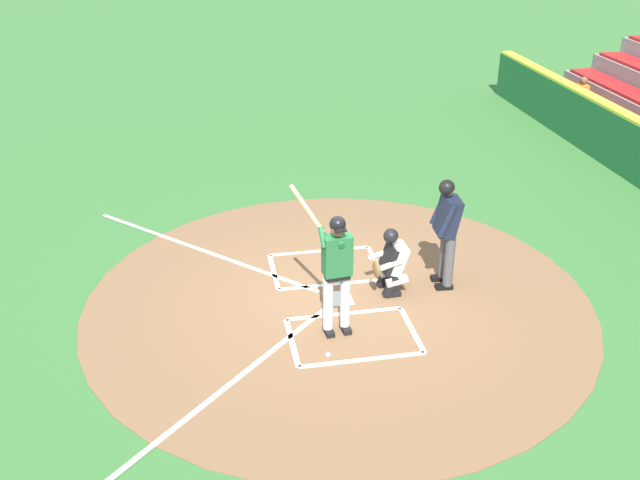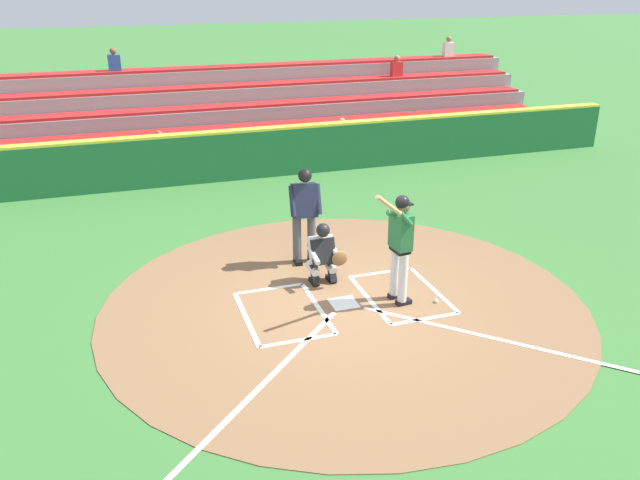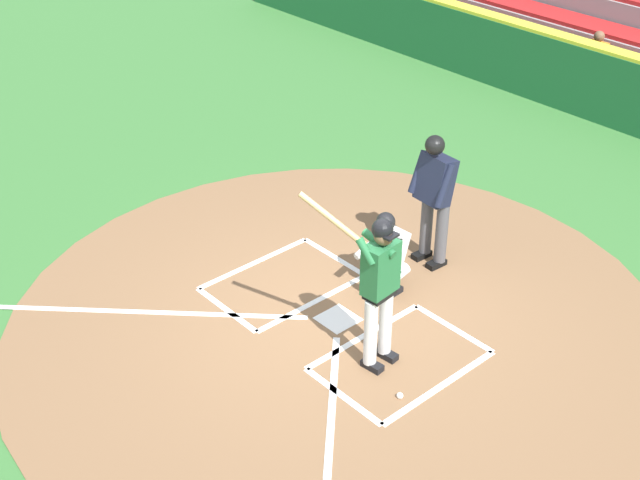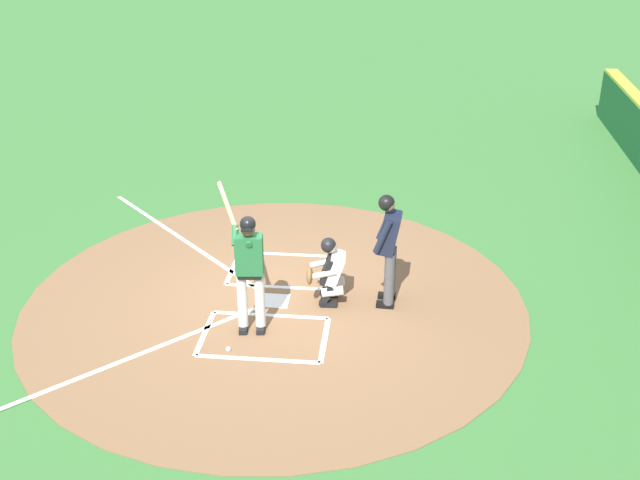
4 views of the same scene
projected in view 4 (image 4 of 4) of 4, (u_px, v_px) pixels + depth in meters
ground_plane at (275, 301)px, 12.61m from camera, size 120.00×120.00×0.00m
dirt_circle at (275, 301)px, 12.60m from camera, size 8.00×8.00×0.01m
home_plate_and_chalk at (221, 298)px, 12.68m from camera, size 7.93×4.91×0.01m
batter at (249, 265)px, 11.37m from camera, size 0.89×0.79×2.13m
catcher at (329, 270)px, 12.33m from camera, size 0.60×0.60×1.13m
plate_umpire at (389, 243)px, 12.09m from camera, size 0.60×0.44×1.86m
baseball at (228, 349)px, 11.31m from camera, size 0.07×0.07×0.07m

